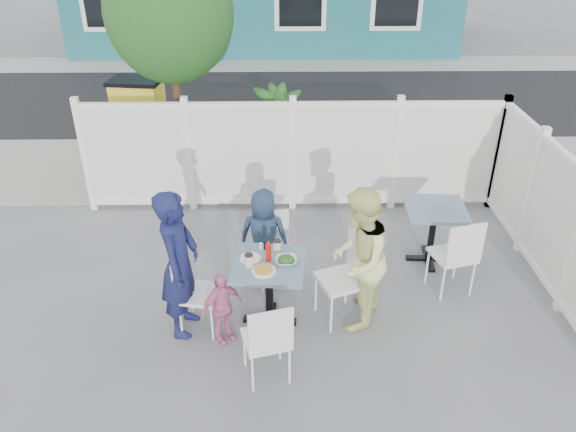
{
  "coord_description": "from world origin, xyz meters",
  "views": [
    {
      "loc": [
        -0.07,
        -4.86,
        3.97
      ],
      "look_at": [
        0.0,
        0.22,
        1.08
      ],
      "focal_mm": 35.0,
      "sensor_mm": 36.0,
      "label": 1
    }
  ],
  "objects_px": {
    "spare_table": "(434,220)",
    "chair_back": "(274,243)",
    "man": "(179,264)",
    "toddler": "(222,308)",
    "chair_right": "(348,271)",
    "boy": "(264,237)",
    "utility_cabinet": "(141,125)",
    "woman": "(358,260)",
    "main_table": "(269,277)",
    "chair_left": "(192,286)",
    "chair_near": "(268,337)"
  },
  "relations": [
    {
      "from": "spare_table",
      "to": "chair_back",
      "type": "height_order",
      "value": "chair_back"
    },
    {
      "from": "chair_back",
      "to": "man",
      "type": "distance_m",
      "value": 1.29
    },
    {
      "from": "spare_table",
      "to": "toddler",
      "type": "bearing_deg",
      "value": -149.94
    },
    {
      "from": "chair_right",
      "to": "boy",
      "type": "xyz_separation_m",
      "value": [
        -0.89,
        0.69,
        0.0
      ]
    },
    {
      "from": "utility_cabinet",
      "to": "chair_back",
      "type": "xyz_separation_m",
      "value": [
        2.22,
        -3.39,
        -0.19
      ]
    },
    {
      "from": "chair_back",
      "to": "boy",
      "type": "height_order",
      "value": "boy"
    },
    {
      "from": "man",
      "to": "woman",
      "type": "height_order",
      "value": "man"
    },
    {
      "from": "main_table",
      "to": "chair_left",
      "type": "xyz_separation_m",
      "value": [
        -0.79,
        -0.05,
        -0.07
      ]
    },
    {
      "from": "woman",
      "to": "boy",
      "type": "distance_m",
      "value": 1.27
    },
    {
      "from": "chair_left",
      "to": "man",
      "type": "height_order",
      "value": "man"
    },
    {
      "from": "chair_left",
      "to": "woman",
      "type": "relative_size",
      "value": 0.58
    },
    {
      "from": "chair_left",
      "to": "chair_back",
      "type": "height_order",
      "value": "chair_left"
    },
    {
      "from": "main_table",
      "to": "woman",
      "type": "distance_m",
      "value": 0.93
    },
    {
      "from": "chair_back",
      "to": "chair_near",
      "type": "bearing_deg",
      "value": 78.0
    },
    {
      "from": "main_table",
      "to": "chair_back",
      "type": "relative_size",
      "value": 0.91
    },
    {
      "from": "chair_left",
      "to": "toddler",
      "type": "relative_size",
      "value": 1.12
    },
    {
      "from": "boy",
      "to": "chair_right",
      "type": "bearing_deg",
      "value": 148.26
    },
    {
      "from": "chair_right",
      "to": "man",
      "type": "bearing_deg",
      "value": 74.88
    },
    {
      "from": "spare_table",
      "to": "chair_left",
      "type": "distance_m",
      "value": 3.02
    },
    {
      "from": "chair_near",
      "to": "woman",
      "type": "bearing_deg",
      "value": 27.65
    },
    {
      "from": "main_table",
      "to": "man",
      "type": "xyz_separation_m",
      "value": [
        -0.89,
        -0.06,
        0.21
      ]
    },
    {
      "from": "utility_cabinet",
      "to": "chair_near",
      "type": "distance_m",
      "value": 5.46
    },
    {
      "from": "chair_near",
      "to": "boy",
      "type": "height_order",
      "value": "boy"
    },
    {
      "from": "utility_cabinet",
      "to": "main_table",
      "type": "relative_size",
      "value": 1.77
    },
    {
      "from": "main_table",
      "to": "chair_back",
      "type": "bearing_deg",
      "value": 87.2
    },
    {
      "from": "spare_table",
      "to": "chair_back",
      "type": "xyz_separation_m",
      "value": [
        -1.94,
        -0.38,
        -0.07
      ]
    },
    {
      "from": "main_table",
      "to": "chair_right",
      "type": "bearing_deg",
      "value": 7.33
    },
    {
      "from": "main_table",
      "to": "chair_right",
      "type": "distance_m",
      "value": 0.83
    },
    {
      "from": "chair_left",
      "to": "chair_back",
      "type": "distance_m",
      "value": 1.18
    },
    {
      "from": "utility_cabinet",
      "to": "toddler",
      "type": "bearing_deg",
      "value": -61.47
    },
    {
      "from": "chair_near",
      "to": "toddler",
      "type": "bearing_deg",
      "value": 114.1
    },
    {
      "from": "spare_table",
      "to": "man",
      "type": "xyz_separation_m",
      "value": [
        -2.87,
        -1.23,
        0.22
      ]
    },
    {
      "from": "chair_left",
      "to": "chair_near",
      "type": "xyz_separation_m",
      "value": [
        0.79,
        -0.78,
        -0.0
      ]
    },
    {
      "from": "main_table",
      "to": "boy",
      "type": "height_order",
      "value": "boy"
    },
    {
      "from": "chair_near",
      "to": "man",
      "type": "height_order",
      "value": "man"
    },
    {
      "from": "utility_cabinet",
      "to": "boy",
      "type": "bearing_deg",
      "value": -50.56
    },
    {
      "from": "main_table",
      "to": "boy",
      "type": "relative_size",
      "value": 0.68
    },
    {
      "from": "chair_left",
      "to": "chair_back",
      "type": "xyz_separation_m",
      "value": [
        0.83,
        0.83,
        -0.02
      ]
    },
    {
      "from": "man",
      "to": "toddler",
      "type": "bearing_deg",
      "value": -108.46
    },
    {
      "from": "chair_left",
      "to": "man",
      "type": "xyz_separation_m",
      "value": [
        -0.1,
        -0.01,
        0.28
      ]
    },
    {
      "from": "boy",
      "to": "spare_table",
      "type": "bearing_deg",
      "value": -163.9
    },
    {
      "from": "main_table",
      "to": "spare_table",
      "type": "xyz_separation_m",
      "value": [
        1.98,
        1.16,
        -0.01
      ]
    },
    {
      "from": "main_table",
      "to": "chair_near",
      "type": "distance_m",
      "value": 0.83
    },
    {
      "from": "chair_right",
      "to": "man",
      "type": "xyz_separation_m",
      "value": [
        -1.71,
        -0.17,
        0.22
      ]
    },
    {
      "from": "main_table",
      "to": "woman",
      "type": "relative_size",
      "value": 0.51
    },
    {
      "from": "toddler",
      "to": "utility_cabinet",
      "type": "bearing_deg",
      "value": 72.45
    },
    {
      "from": "woman",
      "to": "chair_left",
      "type": "bearing_deg",
      "value": -68.83
    },
    {
      "from": "main_table",
      "to": "woman",
      "type": "xyz_separation_m",
      "value": [
        0.91,
        0.02,
        0.19
      ]
    },
    {
      "from": "chair_back",
      "to": "chair_near",
      "type": "distance_m",
      "value": 1.61
    },
    {
      "from": "boy",
      "to": "toddler",
      "type": "xyz_separation_m",
      "value": [
        -0.4,
        -1.06,
        -0.18
      ]
    }
  ]
}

